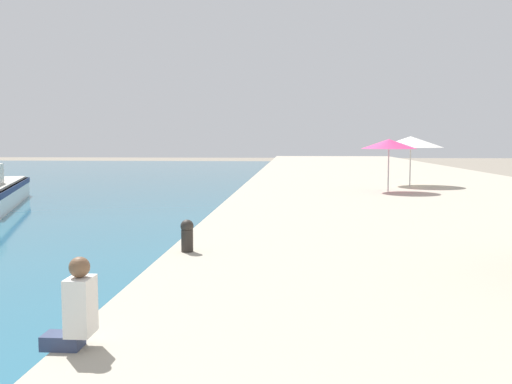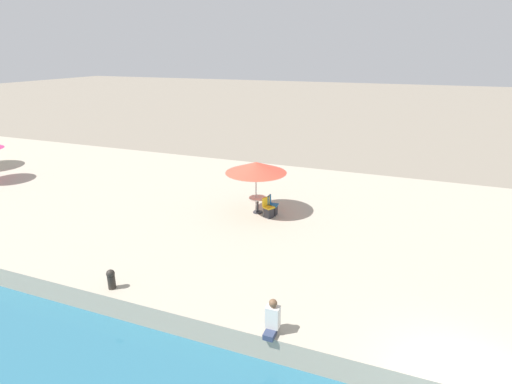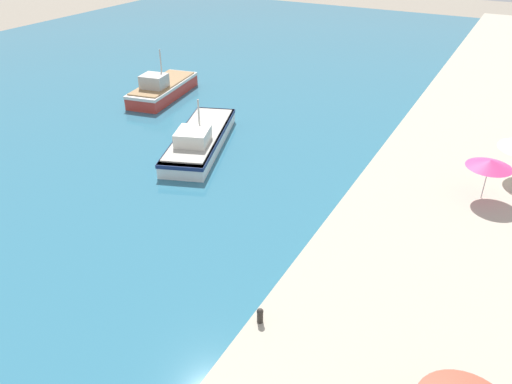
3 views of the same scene
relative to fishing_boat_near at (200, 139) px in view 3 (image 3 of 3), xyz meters
The scene contains 5 objects.
water_basin 21.23m from the fishing_boat_near, 141.02° to the left, with size 56.00×90.00×0.04m.
fishing_boat_near is the anchor object (origin of this frame).
fishing_boat_mid 11.39m from the fishing_boat_near, 140.54° to the left, with size 4.23×8.54×4.17m.
cafe_umbrella_white 18.33m from the fishing_boat_near, ahead, with size 2.41×2.41×2.30m.
mooring_bollard 18.01m from the fishing_boat_near, 48.50° to the right, with size 0.26×0.26×0.65m.
Camera 3 is at (7.04, -2.37, 14.74)m, focal length 35.00 mm.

